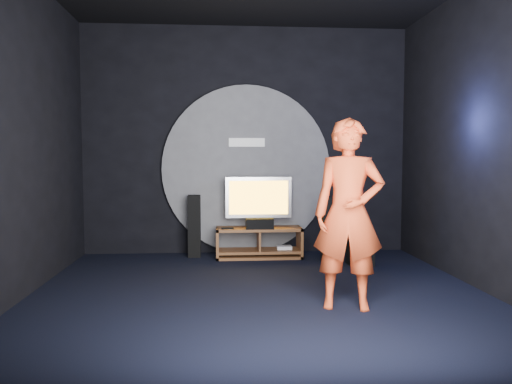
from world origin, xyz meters
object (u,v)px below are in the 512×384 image
at_px(tower_speaker_right, 328,230).
at_px(player, 349,214).
at_px(media_console, 259,244).
at_px(tv, 258,200).
at_px(tower_speaker_left, 194,226).
at_px(subwoofer, 360,252).

distance_m(tower_speaker_right, player, 2.20).
height_order(media_console, tv, tv).
xyz_separation_m(tv, tower_speaker_left, (-0.96, 0.07, -0.40)).
relative_size(media_console, tower_speaker_right, 1.37).
distance_m(media_console, tower_speaker_right, 1.07).
bearing_deg(tower_speaker_right, media_console, 156.85).
xyz_separation_m(subwoofer, player, (-0.68, -1.91, 0.76)).
xyz_separation_m(tv, tower_speaker_right, (0.96, -0.47, -0.40)).
height_order(media_console, tower_speaker_left, tower_speaker_left).
relative_size(tv, tower_speaker_left, 1.06).
bearing_deg(player, tower_speaker_right, 94.88).
height_order(tv, player, player).
distance_m(tower_speaker_left, subwoofer, 2.46).
relative_size(tower_speaker_left, player, 0.49).
relative_size(tv, subwoofer, 2.77).
bearing_deg(player, tower_speaker_left, 133.86).
relative_size(media_console, tv, 1.29).
bearing_deg(media_console, tower_speaker_left, 171.88).
bearing_deg(media_console, tv, 96.46).
relative_size(tower_speaker_left, tower_speaker_right, 1.00).
xyz_separation_m(tv, subwoofer, (1.36, -0.70, -0.68)).
bearing_deg(tv, tower_speaker_right, -26.30).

